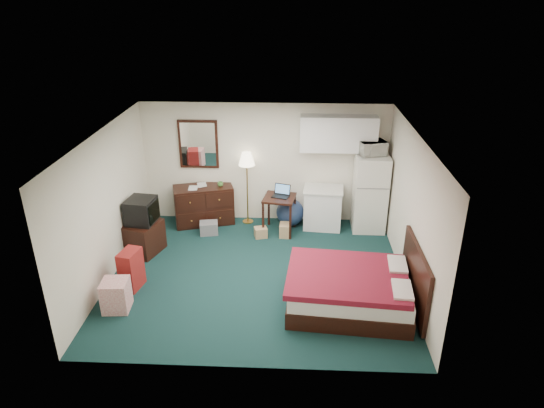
{
  "coord_description": "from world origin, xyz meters",
  "views": [
    {
      "loc": [
        0.58,
        -7.15,
        4.59
      ],
      "look_at": [
        0.23,
        0.38,
        1.18
      ],
      "focal_mm": 32.0,
      "sensor_mm": 36.0,
      "label": 1
    }
  ],
  "objects_px": {
    "desk": "(279,214)",
    "suitcase": "(131,269)",
    "floor_lamp": "(247,188)",
    "fridge": "(370,193)",
    "dresser": "(204,205)",
    "bed": "(349,290)",
    "tv_stand": "(143,237)",
    "kitchen_counter": "(323,208)"
  },
  "relations": [
    {
      "from": "floor_lamp",
      "to": "suitcase",
      "type": "xyz_separation_m",
      "value": [
        -1.68,
        -2.53,
        -0.43
      ]
    },
    {
      "from": "desk",
      "to": "fridge",
      "type": "distance_m",
      "value": 1.87
    },
    {
      "from": "bed",
      "to": "dresser",
      "type": "bearing_deg",
      "value": 139.35
    },
    {
      "from": "dresser",
      "to": "tv_stand",
      "type": "height_order",
      "value": "dresser"
    },
    {
      "from": "bed",
      "to": "suitcase",
      "type": "bearing_deg",
      "value": 179.19
    },
    {
      "from": "tv_stand",
      "to": "floor_lamp",
      "type": "bearing_deg",
      "value": 55.27
    },
    {
      "from": "desk",
      "to": "bed",
      "type": "bearing_deg",
      "value": -55.92
    },
    {
      "from": "desk",
      "to": "dresser",
      "type": "bearing_deg",
      "value": 176.78
    },
    {
      "from": "fridge",
      "to": "bed",
      "type": "relative_size",
      "value": 0.86
    },
    {
      "from": "floor_lamp",
      "to": "fridge",
      "type": "relative_size",
      "value": 0.98
    },
    {
      "from": "desk",
      "to": "suitcase",
      "type": "height_order",
      "value": "desk"
    },
    {
      "from": "floor_lamp",
      "to": "fridge",
      "type": "xyz_separation_m",
      "value": [
        2.49,
        -0.17,
        0.02
      ]
    },
    {
      "from": "dresser",
      "to": "suitcase",
      "type": "height_order",
      "value": "dresser"
    },
    {
      "from": "kitchen_counter",
      "to": "suitcase",
      "type": "distance_m",
      "value": 4.03
    },
    {
      "from": "bed",
      "to": "tv_stand",
      "type": "distance_m",
      "value": 4.0
    },
    {
      "from": "floor_lamp",
      "to": "desk",
      "type": "distance_m",
      "value": 0.88
    },
    {
      "from": "fridge",
      "to": "tv_stand",
      "type": "xyz_separation_m",
      "value": [
        -4.33,
        -1.17,
        -0.49
      ]
    },
    {
      "from": "kitchen_counter",
      "to": "bed",
      "type": "height_order",
      "value": "kitchen_counter"
    },
    {
      "from": "dresser",
      "to": "desk",
      "type": "height_order",
      "value": "dresser"
    },
    {
      "from": "floor_lamp",
      "to": "tv_stand",
      "type": "distance_m",
      "value": 2.33
    },
    {
      "from": "dresser",
      "to": "suitcase",
      "type": "bearing_deg",
      "value": -123.91
    },
    {
      "from": "fridge",
      "to": "tv_stand",
      "type": "distance_m",
      "value": 4.52
    },
    {
      "from": "fridge",
      "to": "tv_stand",
      "type": "relative_size",
      "value": 2.42
    },
    {
      "from": "dresser",
      "to": "bed",
      "type": "relative_size",
      "value": 0.65
    },
    {
      "from": "desk",
      "to": "suitcase",
      "type": "bearing_deg",
      "value": -129.17
    },
    {
      "from": "kitchen_counter",
      "to": "tv_stand",
      "type": "bearing_deg",
      "value": -155.63
    },
    {
      "from": "desk",
      "to": "kitchen_counter",
      "type": "relative_size",
      "value": 0.93
    },
    {
      "from": "floor_lamp",
      "to": "dresser",
      "type": "bearing_deg",
      "value": -175.6
    },
    {
      "from": "dresser",
      "to": "floor_lamp",
      "type": "relative_size",
      "value": 0.78
    },
    {
      "from": "dresser",
      "to": "desk",
      "type": "relative_size",
      "value": 1.57
    },
    {
      "from": "tv_stand",
      "to": "desk",
      "type": "bearing_deg",
      "value": 39.48
    },
    {
      "from": "fridge",
      "to": "suitcase",
      "type": "xyz_separation_m",
      "value": [
        -4.17,
        -2.36,
        -0.45
      ]
    },
    {
      "from": "dresser",
      "to": "suitcase",
      "type": "xyz_separation_m",
      "value": [
        -0.77,
        -2.46,
        -0.07
      ]
    },
    {
      "from": "floor_lamp",
      "to": "fridge",
      "type": "bearing_deg",
      "value": -3.91
    },
    {
      "from": "bed",
      "to": "fridge",
      "type": "bearing_deg",
      "value": 81.67
    },
    {
      "from": "tv_stand",
      "to": "dresser",
      "type": "bearing_deg",
      "value": 72.91
    },
    {
      "from": "desk",
      "to": "suitcase",
      "type": "xyz_separation_m",
      "value": [
        -2.36,
        -2.12,
        -0.04
      ]
    },
    {
      "from": "fridge",
      "to": "tv_stand",
      "type": "height_order",
      "value": "fridge"
    },
    {
      "from": "desk",
      "to": "suitcase",
      "type": "distance_m",
      "value": 3.17
    },
    {
      "from": "floor_lamp",
      "to": "suitcase",
      "type": "distance_m",
      "value": 3.07
    },
    {
      "from": "dresser",
      "to": "floor_lamp",
      "type": "distance_m",
      "value": 0.98
    },
    {
      "from": "desk",
      "to": "bed",
      "type": "xyz_separation_m",
      "value": [
        1.16,
        -2.48,
        -0.09
      ]
    }
  ]
}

